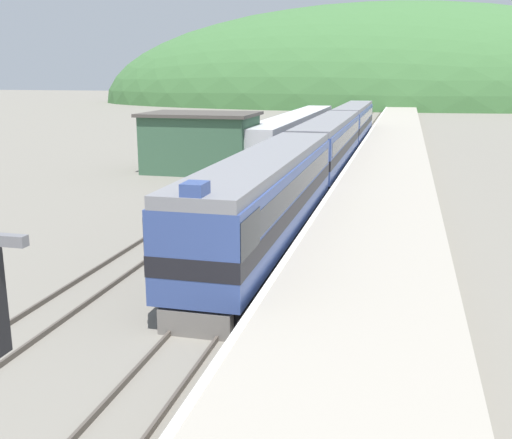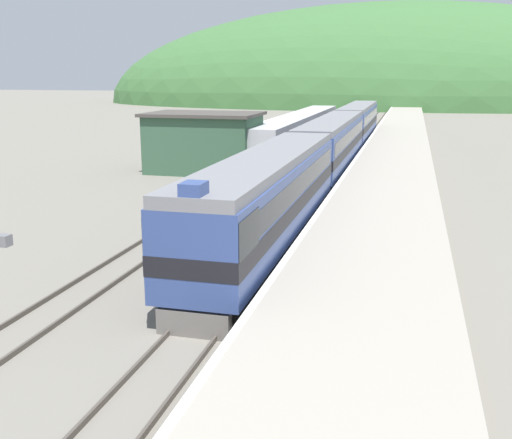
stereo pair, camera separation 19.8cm
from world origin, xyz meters
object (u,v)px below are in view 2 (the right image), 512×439
object	(u,v)px
express_train_lead_car	(268,198)
carriage_third	(358,122)
siding_train	(299,132)
carriage_second	(332,144)

from	to	relation	value
express_train_lead_car	carriage_third	bearing A→B (deg)	90.00
express_train_lead_car	siding_train	world-z (taller)	express_train_lead_car
express_train_lead_car	carriage_second	xyz separation A→B (m)	(0.00, 21.07, -0.01)
carriage_third	siding_train	bearing A→B (deg)	-119.71
siding_train	carriage_second	bearing A→B (deg)	-69.27
carriage_second	carriage_third	bearing A→B (deg)	90.00
express_train_lead_car	siding_train	bearing A→B (deg)	98.24
express_train_lead_car	carriage_second	bearing A→B (deg)	90.00
express_train_lead_car	carriage_second	distance (m)	21.07
express_train_lead_car	siding_train	xyz separation A→B (m)	(-4.94, 34.13, -0.42)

